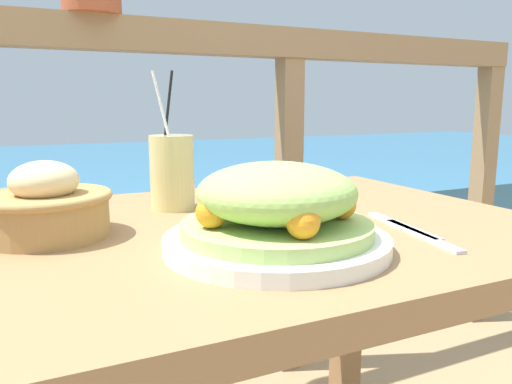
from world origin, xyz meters
name	(u,v)px	position (x,y,z in m)	size (l,w,h in m)	color
patio_table	(259,292)	(0.00, 0.00, 0.61)	(0.92, 0.71, 0.72)	#997047
railing_fence	(150,140)	(0.00, 0.71, 0.81)	(2.80, 0.08, 1.14)	#937551
sea_backdrop	(73,195)	(0.00, 3.21, 0.23)	(12.00, 4.00, 0.46)	teal
salad_plate	(277,213)	(-0.04, -0.15, 0.77)	(0.30, 0.30, 0.12)	white
drink_glass	(172,172)	(-0.09, 0.17, 0.79)	(0.08, 0.08, 0.25)	#DBCC7F
bread_basket	(46,206)	(-0.31, 0.05, 0.77)	(0.19, 0.19, 0.11)	#AD7F47
fork	(421,235)	(0.17, -0.18, 0.73)	(0.05, 0.18, 0.00)	silver
knife	(402,226)	(0.19, -0.13, 0.73)	(0.04, 0.18, 0.00)	silver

